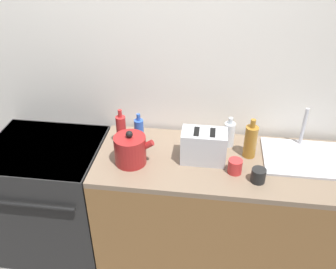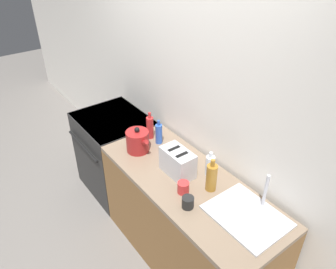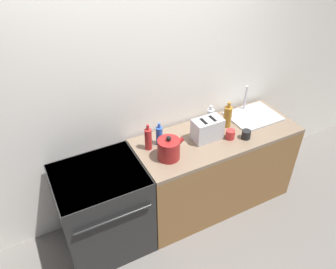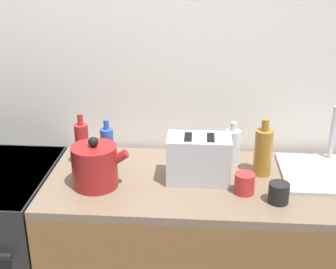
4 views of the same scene
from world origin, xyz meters
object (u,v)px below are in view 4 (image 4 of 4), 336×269
object	(u,v)px
bottle_blue	(107,146)
cup_red	(244,183)
toaster	(199,159)
bottle_red	(82,144)
bottle_amber	(263,152)
kettle	(96,166)
bottle_clear	(233,146)
cup_black	(279,193)

from	to	relation	value
bottle_blue	cup_red	distance (m)	0.68
toaster	bottle_red	size ratio (longest dim) A/B	1.08
bottle_amber	cup_red	xyz separation A→B (m)	(-0.09, -0.19, -0.07)
kettle	bottle_blue	world-z (taller)	kettle
toaster	bottle_blue	size ratio (longest dim) A/B	1.22
bottle_clear	bottle_red	world-z (taller)	bottle_red
bottle_amber	cup_black	xyz separation A→B (m)	(0.04, -0.25, -0.07)
kettle	bottle_amber	distance (m)	0.75
bottle_blue	bottle_clear	world-z (taller)	bottle_blue
cup_red	bottle_clear	bearing A→B (deg)	97.13
toaster	bottle_clear	distance (m)	0.25
toaster	bottle_amber	size ratio (longest dim) A/B	1.04
cup_red	bottle_blue	bearing A→B (deg)	159.95
bottle_red	bottle_blue	bearing A→B (deg)	7.44
bottle_amber	bottle_red	xyz separation A→B (m)	(-0.84, 0.03, -0.00)
toaster	bottle_clear	bearing A→B (deg)	50.24
kettle	toaster	world-z (taller)	kettle
kettle	cup_black	bearing A→B (deg)	-6.28
bottle_clear	cup_red	world-z (taller)	bottle_clear
bottle_red	cup_black	size ratio (longest dim) A/B	3.02
bottle_clear	bottle_red	xyz separation A→B (m)	(-0.71, -0.08, 0.02)
kettle	bottle_blue	size ratio (longest dim) A/B	1.09
bottle_blue	bottle_red	xyz separation A→B (m)	(-0.12, -0.02, 0.01)
bottle_red	bottle_amber	bearing A→B (deg)	-2.03
bottle_clear	kettle	bearing A→B (deg)	-155.48
bottle_amber	bottle_clear	bearing A→B (deg)	140.34
bottle_blue	kettle	bearing A→B (deg)	-92.35
cup_red	kettle	bearing A→B (deg)	178.38
bottle_blue	cup_black	size ratio (longest dim) A/B	2.66
kettle	cup_black	xyz separation A→B (m)	(0.78, -0.09, -0.05)
bottle_amber	bottle_clear	size ratio (longest dim) A/B	1.29
bottle_amber	cup_red	world-z (taller)	bottle_amber
bottle_blue	bottle_clear	xyz separation A→B (m)	(0.60, 0.06, -0.01)
cup_black	cup_red	xyz separation A→B (m)	(-0.13, 0.07, 0.00)
bottle_blue	bottle_amber	size ratio (longest dim) A/B	0.85
bottle_blue	bottle_clear	distance (m)	0.60
toaster	bottle_blue	world-z (taller)	bottle_blue
cup_black	cup_red	distance (m)	0.15
toaster	cup_red	distance (m)	0.23
bottle_blue	bottle_clear	size ratio (longest dim) A/B	1.09
cup_black	bottle_clear	bearing A→B (deg)	115.32
bottle_clear	cup_red	bearing A→B (deg)	-82.87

